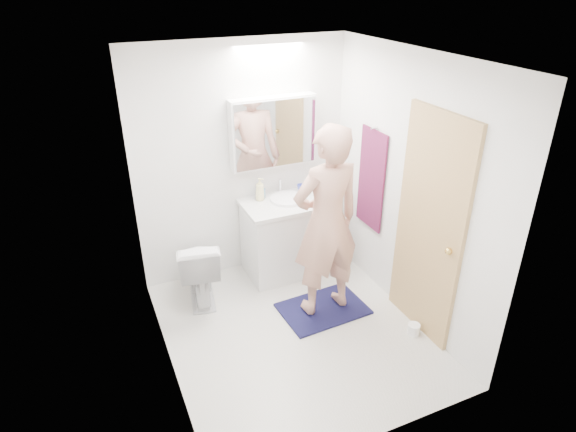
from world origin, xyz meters
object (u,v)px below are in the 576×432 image
toothbrush_cup (301,188)px  toilet_paper_roll (414,329)px  toilet (199,268)px  vanity_cabinet (289,238)px  soap_bottle_a (260,189)px  person (326,223)px  medicine_cabinet (273,132)px  soap_bottle_b (261,191)px

toothbrush_cup → toilet_paper_roll: bearing=-76.7°
toilet → toothbrush_cup: (1.22, 0.28, 0.51)m
vanity_cabinet → toilet_paper_roll: 1.58m
soap_bottle_a → toothbrush_cup: bearing=1.2°
vanity_cabinet → toothbrush_cup: 0.54m
person → soap_bottle_a: 0.98m
medicine_cabinet → person: size_ratio=0.49×
toilet → soap_bottle_a: soap_bottle_a is taller
soap_bottle_b → toothbrush_cup: size_ratio=1.74×
soap_bottle_b → toilet_paper_roll: (0.82, -1.61, -0.85)m
toilet → soap_bottle_b: bearing=-148.7°
soap_bottle_a → soap_bottle_b: bearing=52.2°
soap_bottle_a → person: bearing=-74.3°
toilet_paper_roll → soap_bottle_b: bearing=117.1°
person → soap_bottle_b: 1.00m
toilet → toilet_paper_roll: bearing=151.1°
medicine_cabinet → toilet: size_ratio=1.26×
vanity_cabinet → soap_bottle_b: 0.59m
person → toilet_paper_roll: person is taller
person → soap_bottle_a: size_ratio=7.50×
person → toilet_paper_roll: bearing=129.5°
medicine_cabinet → person: bearing=-85.1°
soap_bottle_a → soap_bottle_b: (0.02, 0.03, -0.04)m
medicine_cabinet → soap_bottle_a: 0.59m
toilet_paper_roll → toilet: bearing=140.6°
person → soap_bottle_a: (-0.26, 0.94, -0.01)m
soap_bottle_a → toilet_paper_roll: 2.00m
vanity_cabinet → person: bearing=-89.3°
soap_bottle_a → toilet_paper_roll: soap_bottle_a is taller
medicine_cabinet → soap_bottle_a: size_ratio=3.66×
toothbrush_cup → soap_bottle_a: bearing=-178.8°
toilet → soap_bottle_b: size_ratio=4.44×
person → toothbrush_cup: bearing=-105.2°
medicine_cabinet → toilet_paper_roll: size_ratio=8.00×
soap_bottle_b → toilet_paper_roll: soap_bottle_b is taller
toilet → person: size_ratio=0.39×
person → toilet_paper_roll: size_ratio=16.38×
toilet → person: (1.02, -0.68, 0.60)m
soap_bottle_a → toothbrush_cup: size_ratio=2.67×
soap_bottle_a → vanity_cabinet: bearing=-30.5°
vanity_cabinet → soap_bottle_b: (-0.23, 0.18, 0.51)m
soap_bottle_a → toothbrush_cup: 0.48m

